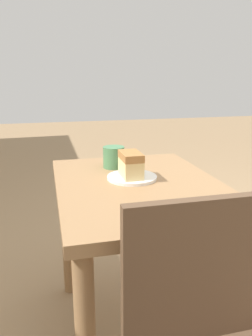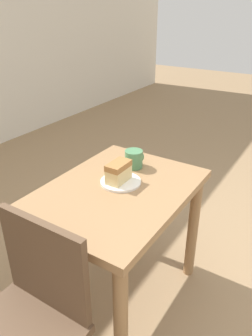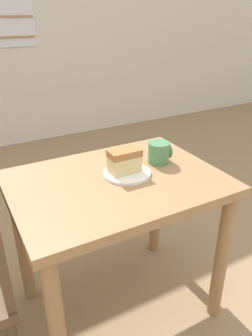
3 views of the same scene
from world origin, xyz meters
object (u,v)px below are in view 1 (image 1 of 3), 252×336
dining_table_near (139,213)px  plate (132,177)px  cake_slice (131,164)px  coffee_mug (114,157)px

dining_table_near → plate: 0.15m
dining_table_near → cake_slice: (0.04, 0.02, 0.19)m
plate → coffee_mug: bearing=11.2°
plate → coffee_mug: coffee_mug is taller
dining_table_near → plate: size_ratio=4.28×
cake_slice → plate: bearing=-44.1°
plate → dining_table_near: bearing=-164.3°
cake_slice → coffee_mug: size_ratio=1.27×
coffee_mug → cake_slice: bearing=-171.4°
plate → coffee_mug: (0.19, 0.04, 0.04)m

